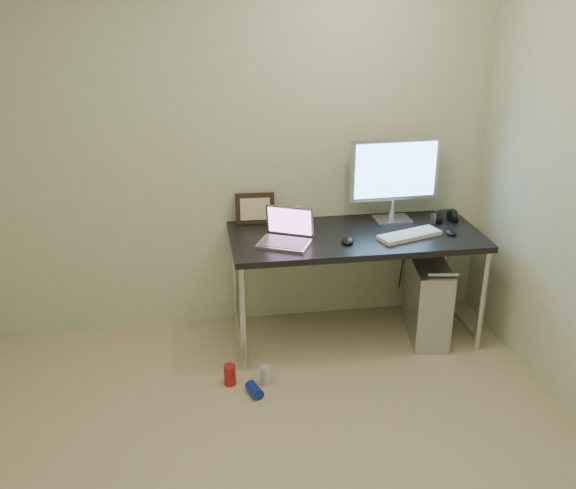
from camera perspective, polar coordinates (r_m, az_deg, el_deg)
The scene contains 16 objects.
wall_back at distance 4.24m, azimuth -5.08°, elevation 8.43°, with size 3.50×0.02×2.50m, color beige.
desk at distance 4.21m, azimuth 6.01°, elevation -0.02°, with size 1.62×0.71×0.75m.
tower_computer at distance 4.45m, azimuth 12.28°, elevation -4.83°, with size 0.30×0.55×0.57m.
cable_a at distance 4.70m, azimuth 10.21°, elevation -1.35°, with size 0.01×0.01×0.70m, color black.
cable_b at distance 4.72m, azimuth 11.30°, elevation -1.60°, with size 0.01×0.01×0.72m, color black.
can_red at distance 3.97m, azimuth -5.19°, elevation -11.47°, with size 0.07×0.07×0.13m, color #A91B1C.
can_white at distance 3.95m, azimuth -2.00°, elevation -11.57°, with size 0.07×0.07×0.12m, color silver.
can_blue at distance 3.88m, azimuth -3.01°, elevation -12.80°, with size 0.07×0.07×0.12m, color #1126A1.
laptop at distance 4.00m, azimuth -0.15°, elevation 0.87°, with size 0.39×0.36×0.21m.
monitor at distance 4.34m, azimuth 9.47°, elevation 6.25°, with size 0.61×0.18×0.57m.
keyboard at distance 4.17m, azimuth 10.74°, elevation 0.83°, with size 0.42×0.14×0.03m, color silver.
mouse_right at distance 4.28m, azimuth 14.28°, elevation 1.16°, with size 0.07×0.11×0.04m, color black.
mouse_left at distance 4.02m, azimuth 5.34°, elevation 0.45°, with size 0.08×0.12×0.04m, color black.
headphones at distance 4.48m, azimuth 13.73°, elevation 2.35°, with size 0.17×0.10×0.11m.
picture_frame at distance 4.31m, azimuth -2.96°, elevation 3.22°, with size 0.26×0.03×0.21m, color black.
webcam at distance 4.30m, azimuth 0.86°, elevation 3.03°, with size 0.04×0.03×0.12m.
Camera 1 is at (-0.26, -2.35, 2.28)m, focal length 40.00 mm.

